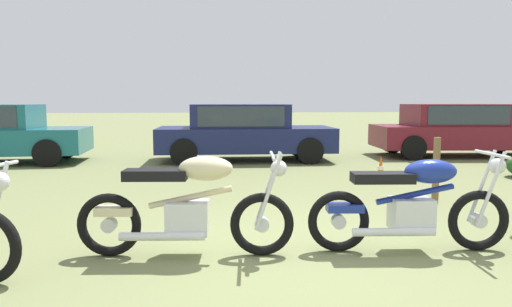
# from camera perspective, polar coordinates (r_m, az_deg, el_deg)

# --- Properties ---
(ground_plane) EXTENTS (120.00, 120.00, 0.00)m
(ground_plane) POSITION_cam_1_polar(r_m,az_deg,el_deg) (4.83, 5.89, -11.67)
(ground_plane) COLOR olive
(motorcycle_cream) EXTENTS (2.10, 0.64, 1.02)m
(motorcycle_cream) POSITION_cam_1_polar(r_m,az_deg,el_deg) (4.54, -8.37, -6.48)
(motorcycle_cream) COLOR black
(motorcycle_cream) RESTS_ON ground
(motorcycle_blue) EXTENTS (2.03, 0.64, 1.02)m
(motorcycle_blue) POSITION_cam_1_polar(r_m,az_deg,el_deg) (4.89, 18.68, -5.97)
(motorcycle_blue) COLOR black
(motorcycle_blue) RESTS_ON ground
(car_navy) EXTENTS (4.48, 2.05, 1.43)m
(car_navy) POSITION_cam_1_polar(r_m,az_deg,el_deg) (11.78, -1.62, 3.00)
(car_navy) COLOR #161E4C
(car_navy) RESTS_ON ground
(car_burgundy) EXTENTS (4.70, 2.31, 1.43)m
(car_burgundy) POSITION_cam_1_polar(r_m,az_deg,el_deg) (13.85, 23.52, 2.99)
(car_burgundy) COLOR maroon
(car_burgundy) RESTS_ON ground
(fence_post_wooden) EXTENTS (0.10, 0.10, 0.98)m
(fence_post_wooden) POSITION_cam_1_polar(r_m,az_deg,el_deg) (7.28, 21.31, -1.98)
(fence_post_wooden) COLOR brown
(fence_post_wooden) RESTS_ON ground
(traffic_cone) EXTENTS (0.25, 0.25, 0.51)m
(traffic_cone) POSITION_cam_1_polar(r_m,az_deg,el_deg) (8.85, 15.11, -2.02)
(traffic_cone) COLOR #EA590F
(traffic_cone) RESTS_ON ground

